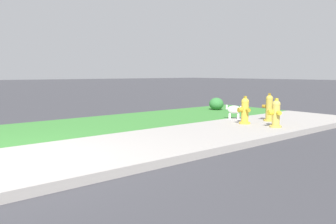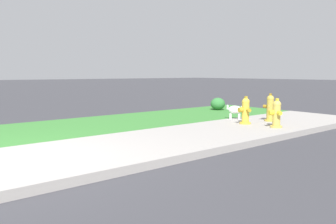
# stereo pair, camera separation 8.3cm
# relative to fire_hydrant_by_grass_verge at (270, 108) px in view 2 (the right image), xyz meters

# --- Properties ---
(street_curb) EXTENTS (18.00, 0.16, 0.12)m
(street_curb) POSITION_rel_fire_hydrant_by_grass_verge_xyz_m (-6.44, -1.49, -0.29)
(street_curb) COLOR #9E9993
(street_curb) RESTS_ON ground
(fire_hydrant_by_grass_verge) EXTENTS (0.33, 0.36, 0.73)m
(fire_hydrant_by_grass_verge) POSITION_rel_fire_hydrant_by_grass_verge_xyz_m (0.00, 0.00, 0.00)
(fire_hydrant_by_grass_verge) COLOR gold
(fire_hydrant_by_grass_verge) RESTS_ON ground
(fire_hydrant_across_street) EXTENTS (0.33, 0.37, 0.69)m
(fire_hydrant_across_street) POSITION_rel_fire_hydrant_by_grass_verge_xyz_m (-0.88, 0.10, -0.02)
(fire_hydrant_across_street) COLOR gold
(fire_hydrant_across_street) RESTS_ON ground
(fire_hydrant_mid_block) EXTENTS (0.33, 0.35, 0.67)m
(fire_hydrant_mid_block) POSITION_rel_fire_hydrant_by_grass_verge_xyz_m (-0.74, -0.67, -0.03)
(fire_hydrant_mid_block) COLOR gold
(fire_hydrant_mid_block) RESTS_ON ground
(small_white_dog) EXTENTS (0.41, 0.47, 0.45)m
(small_white_dog) POSITION_rel_fire_hydrant_by_grass_verge_xyz_m (-0.38, 0.78, -0.09)
(small_white_dog) COLOR white
(small_white_dog) RESTS_ON ground
(shrub_bush_mid_verge) EXTENTS (0.49, 0.49, 0.41)m
(shrub_bush_mid_verge) POSITION_rel_fire_hydrant_by_grass_verge_xyz_m (0.92, 2.68, -0.14)
(shrub_bush_mid_verge) COLOR #337538
(shrub_bush_mid_verge) RESTS_ON ground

